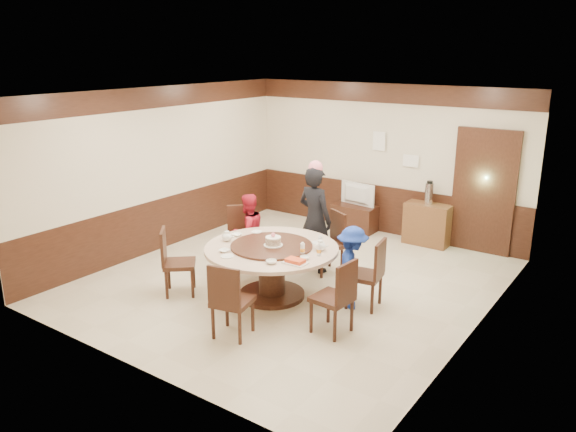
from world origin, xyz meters
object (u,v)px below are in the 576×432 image
Objects in this scene: banquet_table at (272,261)px; person_standing at (315,219)px; television at (355,194)px; side_cabinet at (427,224)px; shrimp_platter at (295,262)px; tv_stand at (354,218)px; person_blue at (352,268)px; thermos at (429,194)px; birthday_cake at (273,241)px; person_red at (248,232)px.

person_standing is at bearing 92.53° from banquet_table.
television is (-0.52, 3.38, 0.18)m from banquet_table.
person_standing is at bearing -114.44° from side_cabinet.
shrimp_platter reaches higher than banquet_table.
person_standing is 1.69m from shrimp_platter.
person_standing is at bearing -77.99° from tv_stand.
side_cabinet is at bearing -25.88° from person_blue.
person_blue is 0.86m from shrimp_platter.
thermos is (-0.01, 0.00, 0.56)m from side_cabinet.
birthday_cake reaches higher than banquet_table.
television is (0.00, 0.00, 0.47)m from tv_stand.
thermos reaches higher than shrimp_platter.
person_standing is 1.22m from birthday_cake.
person_standing is at bearing 110.09° from television.
banquet_table is 0.76m from shrimp_platter.
person_standing is 5.61× the size of shrimp_platter.
tv_stand is (0.44, 2.73, -0.36)m from person_red.
banquet_table is 2.34× the size of side_cabinet.
tv_stand is at bearing -178.83° from side_cabinet.
person_red reaches higher than shrimp_platter.
person_blue is 1.14m from birthday_cake.
birthday_cake is at bearing -80.76° from tv_stand.
shrimp_platter reaches higher than side_cabinet.
shrimp_platter is at bearing 72.65° from person_red.
television is at bearing 99.24° from birthday_cake.
television is 1.99× the size of thermos.
side_cabinet is (1.46, 0.03, 0.12)m from tv_stand.
person_standing reaches higher than tv_stand.
person_blue is at bearing -87.45° from side_cabinet.
person_blue is 3.01× the size of thermos.
person_red reaches higher than person_blue.
person_standing is 1.37× the size of person_red.
person_red is 2.06m from person_blue.
birthday_cake reaches higher than television.
side_cabinet is at bearing 74.46° from banquet_table.
person_standing is at bearing 24.91° from person_blue.
banquet_table is at bearing 70.22° from person_red.
television is (-1.15, 3.72, -0.06)m from shrimp_platter.
person_red is at bearing 146.31° from birthday_cake.
tv_stand is (-1.15, 3.72, -0.53)m from shrimp_platter.
person_blue is at bearing 19.24° from birthday_cake.
banquet_table is 3.43m from tv_stand.
birthday_cake is at bearing -104.97° from side_cabinet.
banquet_table is 6.24× the size of shrimp_platter.
tv_stand is (-1.60, 3.02, -0.32)m from person_blue.
thermos is at bearing 180.00° from side_cabinet.
banquet_table is 3.54m from side_cabinet.
tv_stand is (-0.52, 3.38, -0.28)m from banquet_table.
banquet_table is at bearing -81.32° from tv_stand.
side_cabinet is (1.00, 2.20, -0.47)m from person_standing.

